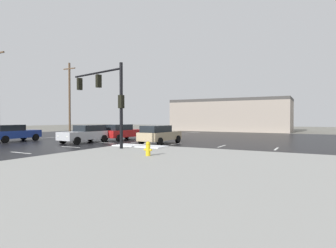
% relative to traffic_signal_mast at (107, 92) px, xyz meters
% --- Properties ---
extents(ground_plane, '(120.00, 120.00, 0.00)m').
position_rel_traffic_signal_mast_xyz_m(ground_plane, '(-3.12, 5.49, -4.10)').
color(ground_plane, slate).
extents(road_asphalt, '(44.00, 44.00, 0.02)m').
position_rel_traffic_signal_mast_xyz_m(road_asphalt, '(-3.12, 5.49, -4.09)').
color(road_asphalt, black).
rests_on(road_asphalt, ground_plane).
extents(sidewalk_corner, '(18.00, 18.00, 0.14)m').
position_rel_traffic_signal_mast_xyz_m(sidewalk_corner, '(8.88, -6.51, -4.03)').
color(sidewalk_corner, '#9E9E99').
rests_on(sidewalk_corner, ground_plane).
extents(snow_strip_curbside, '(4.00, 1.60, 0.06)m').
position_rel_traffic_signal_mast_xyz_m(snow_strip_curbside, '(1.88, 1.49, -3.93)').
color(snow_strip_curbside, white).
rests_on(snow_strip_curbside, sidewalk_corner).
extents(lane_markings, '(36.15, 36.15, 0.01)m').
position_rel_traffic_signal_mast_xyz_m(lane_markings, '(-1.92, 4.11, -4.07)').
color(lane_markings, silver).
rests_on(lane_markings, road_asphalt).
extents(traffic_signal_mast, '(5.84, 1.58, 5.86)m').
position_rel_traffic_signal_mast_xyz_m(traffic_signal_mast, '(0.00, 0.00, 0.00)').
color(traffic_signal_mast, black).
rests_on(traffic_signal_mast, sidewalk_corner).
extents(fire_hydrant, '(0.48, 0.26, 0.79)m').
position_rel_traffic_signal_mast_xyz_m(fire_hydrant, '(5.19, -2.62, -3.56)').
color(fire_hydrant, gold).
rests_on(fire_hydrant, sidewalk_corner).
extents(strip_building_background, '(20.02, 8.00, 5.53)m').
position_rel_traffic_signal_mast_xyz_m(strip_building_background, '(0.14, 32.51, -1.33)').
color(strip_building_background, gray).
rests_on(strip_building_background, ground_plane).
extents(sedan_silver, '(2.27, 4.63, 1.58)m').
position_rel_traffic_signal_mast_xyz_m(sedan_silver, '(-4.82, 2.77, -3.24)').
color(sedan_silver, '#B7BABF').
rests_on(sedan_silver, road_asphalt).
extents(sedan_blue, '(2.13, 4.58, 1.58)m').
position_rel_traffic_signal_mast_xyz_m(sedan_blue, '(-11.75, 0.45, -3.24)').
color(sedan_blue, navy).
rests_on(sedan_blue, road_asphalt).
extents(sedan_tan, '(2.14, 4.59, 1.58)m').
position_rel_traffic_signal_mast_xyz_m(sedan_tan, '(1.58, 4.88, -3.24)').
color(sedan_tan, tan).
rests_on(sedan_tan, road_asphalt).
extents(sedan_red, '(2.37, 4.66, 1.58)m').
position_rel_traffic_signal_mast_xyz_m(sedan_red, '(-3.79, 6.66, -3.24)').
color(sedan_red, '#B21919').
rests_on(sedan_red, road_asphalt).
extents(utility_pole_far, '(2.20, 0.28, 9.95)m').
position_rel_traffic_signal_mast_xyz_m(utility_pole_far, '(-17.02, 11.98, 1.10)').
color(utility_pole_far, brown).
rests_on(utility_pole_far, ground_plane).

